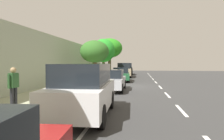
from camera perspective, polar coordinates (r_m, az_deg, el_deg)
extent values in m
plane|color=#373737|center=(17.81, 4.01, -4.50)|extent=(69.97, 69.97, 0.00)
cube|color=#A1A786|center=(18.51, -9.08, -4.06)|extent=(4.11, 43.73, 0.14)
cube|color=gray|center=(18.03, -2.54, -4.20)|extent=(0.16, 43.73, 0.14)
cube|color=white|center=(38.53, 9.91, -0.99)|extent=(0.14, 2.20, 0.01)
cube|color=white|center=(34.34, 10.24, -1.36)|extent=(0.14, 2.20, 0.01)
cube|color=white|center=(30.16, 10.66, -1.83)|extent=(0.14, 2.20, 0.01)
cube|color=white|center=(25.98, 11.23, -2.46)|extent=(0.14, 2.20, 0.01)
cube|color=white|center=(21.81, 12.01, -3.33)|extent=(0.14, 2.20, 0.01)
cube|color=white|center=(17.65, 13.16, -4.60)|extent=(0.14, 2.20, 0.01)
cube|color=white|center=(13.51, 15.03, -6.65)|extent=(0.14, 2.20, 0.01)
cube|color=white|center=(9.44, 18.56, -10.47)|extent=(0.14, 2.20, 0.01)
cube|color=white|center=(17.85, 2.13, -4.47)|extent=(0.12, 43.73, 0.01)
cube|color=#9BA48D|center=(19.18, -15.76, 2.42)|extent=(0.50, 43.73, 4.36)
cube|color=black|center=(35.20, 4.00, -0.03)|extent=(2.20, 5.38, 0.80)
cube|color=black|center=(34.25, 3.99, 1.25)|extent=(1.79, 1.58, 0.80)
cube|color=black|center=(36.38, 4.03, 0.76)|extent=(1.98, 2.73, 0.12)
cylinder|color=black|center=(33.60, 2.44, -0.73)|extent=(0.26, 0.81, 0.80)
cylinder|color=black|center=(33.58, 5.51, -0.74)|extent=(0.26, 0.81, 0.80)
cylinder|color=black|center=(36.88, 2.63, -0.48)|extent=(0.26, 0.81, 0.80)
cylinder|color=black|center=(36.86, 5.43, -0.49)|extent=(0.26, 0.81, 0.80)
cube|color=tan|center=(28.70, 3.32, -0.45)|extent=(2.16, 4.80, 0.90)
cube|color=black|center=(28.68, 3.32, 1.21)|extent=(1.84, 3.19, 0.76)
cylinder|color=black|center=(27.29, 1.44, -1.41)|extent=(0.26, 0.77, 0.76)
cylinder|color=black|center=(27.27, 5.12, -1.43)|extent=(0.26, 0.77, 0.76)
cylinder|color=black|center=(30.20, 1.69, -1.08)|extent=(0.26, 0.77, 0.76)
cylinder|color=black|center=(30.18, 5.01, -1.09)|extent=(0.26, 0.77, 0.76)
cube|color=#1E512D|center=(22.34, 2.46, -1.62)|extent=(2.04, 4.50, 0.64)
cube|color=black|center=(22.31, 2.46, -0.03)|extent=(1.68, 2.20, 0.60)
cylinder|color=black|center=(21.03, 0.19, -2.59)|extent=(0.26, 0.67, 0.66)
cylinder|color=black|center=(21.00, 4.61, -2.60)|extent=(0.26, 0.67, 0.66)
cylinder|color=black|center=(23.74, 0.56, -2.06)|extent=(0.26, 0.67, 0.66)
cylinder|color=black|center=(23.72, 4.48, -2.07)|extent=(0.26, 0.67, 0.66)
cube|color=#B7BABF|center=(15.14, -0.01, -3.38)|extent=(1.76, 4.40, 0.64)
cube|color=black|center=(15.10, -0.01, -1.03)|extent=(1.55, 2.10, 0.60)
cylinder|color=black|center=(13.96, -4.03, -4.96)|extent=(0.22, 0.66, 0.66)
cylinder|color=black|center=(13.74, 2.64, -5.07)|extent=(0.22, 0.66, 0.66)
cylinder|color=black|center=(16.63, -2.20, -3.83)|extent=(0.22, 0.66, 0.66)
cylinder|color=black|center=(16.44, 3.39, -3.89)|extent=(0.22, 0.66, 0.66)
cube|color=white|center=(7.95, -7.73, -7.05)|extent=(2.04, 4.76, 0.90)
cube|color=black|center=(7.86, -7.75, -1.06)|extent=(1.77, 3.15, 0.76)
cylinder|color=black|center=(6.93, -17.74, -11.85)|extent=(0.24, 0.77, 0.76)
cylinder|color=black|center=(6.47, -2.98, -12.78)|extent=(0.24, 0.77, 0.76)
cylinder|color=black|center=(9.62, -10.84, -7.88)|extent=(0.24, 0.77, 0.76)
cylinder|color=black|center=(9.29, -0.33, -8.20)|extent=(0.24, 0.77, 0.76)
torus|color=black|center=(17.98, 0.60, -3.30)|extent=(0.70, 0.20, 0.71)
torus|color=black|center=(17.90, -2.72, -3.33)|extent=(0.70, 0.20, 0.71)
cylinder|color=black|center=(17.93, -0.64, -3.03)|extent=(0.64, 0.18, 0.52)
cylinder|color=black|center=(17.91, -1.80, -3.07)|extent=(0.14, 0.07, 0.49)
cylinder|color=black|center=(17.91, -0.81, -2.27)|extent=(0.72, 0.19, 0.05)
cylinder|color=black|center=(17.92, -2.18, -3.58)|extent=(0.35, 0.11, 0.19)
cylinder|color=black|center=(17.89, -2.34, -2.82)|extent=(0.26, 0.09, 0.34)
cylinder|color=black|center=(17.96, 0.48, -2.77)|extent=(0.12, 0.06, 0.34)
cube|color=black|center=(17.88, -1.97, -2.18)|extent=(0.26, 0.15, 0.05)
cylinder|color=black|center=(17.94, 0.35, -2.04)|extent=(0.13, 0.46, 0.03)
cylinder|color=#C6B284|center=(18.30, -1.48, -2.95)|extent=(0.15, 0.15, 0.87)
cylinder|color=#C6B284|center=(18.50, -1.46, -2.90)|extent=(0.15, 0.15, 0.87)
cube|color=white|center=(18.35, -1.47, -0.61)|extent=(0.27, 0.40, 0.62)
cylinder|color=white|center=(18.09, -1.51, -0.74)|extent=(0.10, 0.10, 0.59)
cylinder|color=white|center=(18.61, -1.44, -0.66)|extent=(0.10, 0.10, 0.59)
sphere|color=#9E7658|center=(18.33, -1.47, 0.74)|extent=(0.24, 0.24, 0.24)
sphere|color=navy|center=(18.33, -1.47, 0.87)|extent=(0.27, 0.27, 0.27)
cube|color=black|center=(18.36, -2.10, -0.54)|extent=(0.21, 0.32, 0.44)
cylinder|color=#4A4325|center=(30.75, -0.68, 1.33)|extent=(0.45, 0.45, 3.00)
ellipsoid|color=#2B891D|center=(30.83, -0.68, 6.07)|extent=(3.80, 3.80, 2.86)
cylinder|color=#4B4020|center=(25.40, -2.35, 0.71)|extent=(0.33, 0.33, 2.60)
ellipsoid|color=green|center=(25.43, -2.36, 5.38)|extent=(2.80, 2.80, 2.87)
cylinder|color=brown|center=(20.22, -4.83, -0.20)|extent=(0.43, 0.43, 2.20)
ellipsoid|color=#316524|center=(20.23, -4.85, 5.11)|extent=(2.80, 2.80, 2.17)
cylinder|color=black|center=(9.71, -25.10, -6.84)|extent=(0.15, 0.15, 0.86)
cylinder|color=black|center=(9.56, -25.89, -6.98)|extent=(0.15, 0.15, 0.86)
cube|color=#264C26|center=(9.55, -25.56, -2.57)|extent=(0.28, 0.41, 0.61)
cylinder|color=#264C26|center=(9.75, -24.55, -2.64)|extent=(0.10, 0.10, 0.58)
cylinder|color=#264C26|center=(9.36, -26.60, -2.86)|extent=(0.10, 0.10, 0.58)
sphere|color=#9C7F55|center=(9.53, -25.60, -0.03)|extent=(0.24, 0.24, 0.24)
cylinder|color=red|center=(27.26, -0.12, -1.19)|extent=(0.22, 0.22, 0.70)
sphere|color=red|center=(27.24, -0.12, -0.37)|extent=(0.20, 0.20, 0.20)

